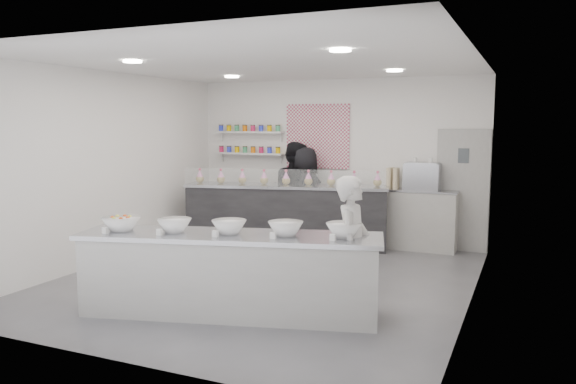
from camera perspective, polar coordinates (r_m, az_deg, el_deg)
The scene contains 26 objects.
floor at distance 8.01m, azimuth -2.29°, elevation -8.90°, with size 6.00×6.00×0.00m, color #515156.
ceiling at distance 7.75m, azimuth -2.40°, elevation 12.96°, with size 6.00×6.00×0.00m, color white.
back_wall at distance 10.51m, azimuth 4.83°, elevation 3.19°, with size 5.50×5.50×0.00m, color white.
left_wall at distance 9.27m, azimuth -17.83°, elevation 2.37°, with size 6.00×6.00×0.00m, color white.
right_wall at distance 6.99m, azimuth 18.38°, elevation 0.93°, with size 6.00×6.00×0.00m, color white.
back_door at distance 10.02m, azimuth 17.30°, elevation 0.13°, with size 0.88×0.04×2.10m, color #9C9D9A.
pattern_panel at distance 10.58m, azimuth 3.01°, elevation 5.67°, with size 1.25×0.03×1.20m, color #A83254.
jar_shelf_lower at distance 11.10m, azimuth -3.93°, elevation 3.92°, with size 1.45×0.22×0.04m, color silver.
jar_shelf_upper at distance 11.09m, azimuth -3.95°, elevation 6.08°, with size 1.45×0.22×0.04m, color silver.
preserve_jars at distance 11.07m, azimuth -3.99°, elevation 5.36°, with size 1.45×0.10×0.56m, color #CB1E53, non-canonical shape.
downlight_0 at distance 7.65m, azimuth -15.53°, elevation 12.64°, with size 0.24×0.24×0.02m, color white.
downlight_1 at distance 6.30m, azimuth 5.33°, elevation 14.12°, with size 0.24×0.24×0.02m, color white.
downlight_2 at distance 9.81m, azimuth -5.73°, elevation 11.56°, with size 0.24×0.24×0.02m, color white.
downlight_3 at distance 8.79m, azimuth 10.77°, elevation 12.00°, with size 0.24×0.24×0.02m, color white.
prep_counter at distance 6.54m, azimuth -5.94°, elevation -8.32°, with size 3.47×0.79×0.95m, color #9E9E99.
back_bar at distance 10.01m, azimuth -0.20°, elevation -2.42°, with size 3.59×0.66×1.11m, color black.
sneeze_guard at distance 9.61m, azimuth -0.55°, elevation 1.44°, with size 3.54×0.02×0.30m, color white.
espresso_ledge at distance 10.02m, azimuth 12.80°, elevation -2.76°, with size 1.42×0.45×1.05m, color #9E9E99.
espresso_machine at distance 9.90m, azimuth 13.49°, elevation 1.52°, with size 0.60×0.41×0.46m, color #93969E.
cup_stacks at distance 10.01m, azimuth 10.59°, elevation 1.38°, with size 0.27×0.24×0.36m, color beige, non-canonical shape.
prep_bowls at distance 6.41m, azimuth -6.00°, elevation -3.56°, with size 3.00×0.50×0.16m, color white, non-canonical shape.
label_cards at distance 6.07m, azimuth -9.43°, elevation -4.64°, with size 2.66×0.04×0.07m, color white, non-canonical shape.
cookie_bags at distance 9.92m, azimuth -0.20°, elevation 1.51°, with size 3.35×0.15×0.27m, color #F282CF, non-canonical shape.
woman_prep at distance 6.34m, azimuth 6.58°, elevation -5.67°, with size 0.59×0.39×1.62m, color beige.
staff_left at distance 10.43m, azimuth 0.65°, elevation 0.02°, with size 0.90×0.70×1.85m, color black.
staff_right at distance 10.34m, azimuth 1.67°, elevation -0.29°, with size 0.86×0.56×1.77m, color black.
Camera 1 is at (3.37, -6.93, 2.20)m, focal length 35.00 mm.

